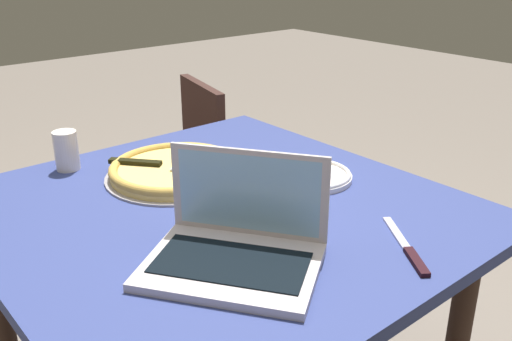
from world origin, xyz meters
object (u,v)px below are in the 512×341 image
at_px(dining_table, 219,241).
at_px(drink_cup, 66,150).
at_px(table_knife, 409,250).
at_px(chair_near, 177,166).
at_px(pizza_tray, 176,170).
at_px(pizza_plate, 311,175).
at_px(laptop, 236,244).

distance_m(dining_table, drink_cup, 0.53).
bearing_deg(table_knife, drink_cup, -158.60).
distance_m(dining_table, table_knife, 0.48).
bearing_deg(drink_cup, dining_table, 21.38).
height_order(table_knife, chair_near, chair_near).
bearing_deg(dining_table, pizza_tray, 174.58).
bearing_deg(table_knife, pizza_plate, 163.36).
bearing_deg(drink_cup, table_knife, 21.40).
height_order(pizza_plate, table_knife, pizza_plate).
bearing_deg(chair_near, dining_table, -26.10).
height_order(dining_table, laptop, laptop).
height_order(table_knife, drink_cup, drink_cup).
relative_size(drink_cup, chair_near, 0.14).
bearing_deg(table_knife, chair_near, 168.58).
xyz_separation_m(dining_table, pizza_tray, (-0.22, 0.02, 0.12)).
height_order(drink_cup, chair_near, drink_cup).
height_order(laptop, pizza_tray, laptop).
relative_size(pizza_plate, chair_near, 0.27).
height_order(laptop, drink_cup, laptop).
relative_size(dining_table, drink_cup, 9.99).
distance_m(pizza_plate, drink_cup, 0.69).
bearing_deg(pizza_plate, laptop, -64.02).
distance_m(pizza_plate, pizza_tray, 0.37).
relative_size(laptop, drink_cup, 3.77).
relative_size(laptop, chair_near, 0.51).
bearing_deg(drink_cup, pizza_plate, 43.71).
bearing_deg(pizza_plate, dining_table, -95.75).
bearing_deg(table_knife, pizza_tray, -167.16).
height_order(laptop, table_knife, laptop).
distance_m(dining_table, chair_near, 1.02).
bearing_deg(chair_near, pizza_plate, -9.07).
height_order(pizza_plate, pizza_tray, pizza_tray).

